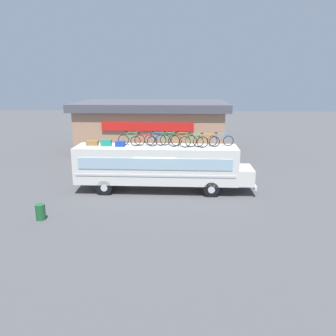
# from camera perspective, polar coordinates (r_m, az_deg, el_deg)

# --- Properties ---
(ground_plane) EXTENTS (120.00, 120.00, 0.00)m
(ground_plane) POSITION_cam_1_polar(r_m,az_deg,el_deg) (22.78, -1.90, -3.72)
(ground_plane) COLOR #4C4C4F
(bus) EXTENTS (11.41, 2.40, 2.94)m
(bus) POSITION_cam_1_polar(r_m,az_deg,el_deg) (22.28, -1.39, 0.54)
(bus) COLOR silver
(bus) RESTS_ON ground
(luggage_bag_1) EXTENTS (0.74, 0.42, 0.31)m
(luggage_bag_1) POSITION_cam_1_polar(r_m,az_deg,el_deg) (22.88, -12.31, 4.05)
(luggage_bag_1) COLOR olive
(luggage_bag_1) RESTS_ON bus
(luggage_bag_2) EXTENTS (0.67, 0.32, 0.40)m
(luggage_bag_2) POSITION_cam_1_polar(r_m,az_deg,el_deg) (22.48, -10.13, 4.08)
(luggage_bag_2) COLOR #1E7F66
(luggage_bag_2) RESTS_ON bus
(luggage_bag_3) EXTENTS (0.59, 0.48, 0.32)m
(luggage_bag_3) POSITION_cam_1_polar(r_m,az_deg,el_deg) (22.22, -7.85, 3.95)
(luggage_bag_3) COLOR #193899
(luggage_bag_3) RESTS_ON bus
(rooftop_bicycle_1) EXTENTS (1.75, 0.44, 0.92)m
(rooftop_bicycle_1) POSITION_cam_1_polar(r_m,az_deg,el_deg) (22.42, -6.01, 4.69)
(rooftop_bicycle_1) COLOR black
(rooftop_bicycle_1) RESTS_ON bus
(rooftop_bicycle_2) EXTENTS (1.71, 0.44, 0.86)m
(rooftop_bicycle_2) POSITION_cam_1_polar(r_m,az_deg,el_deg) (22.05, -4.01, 4.51)
(rooftop_bicycle_2) COLOR black
(rooftop_bicycle_2) RESTS_ON bus
(rooftop_bicycle_3) EXTENTS (1.70, 0.44, 0.91)m
(rooftop_bicycle_3) POSITION_cam_1_polar(r_m,az_deg,el_deg) (22.36, -1.76, 4.72)
(rooftop_bicycle_3) COLOR black
(rooftop_bicycle_3) RESTS_ON bus
(rooftop_bicycle_4) EXTENTS (1.70, 0.44, 0.94)m
(rooftop_bicycle_4) POSITION_cam_1_polar(r_m,az_deg,el_deg) (22.15, 0.08, 4.66)
(rooftop_bicycle_4) COLOR black
(rooftop_bicycle_4) RESTS_ON bus
(rooftop_bicycle_5) EXTENTS (1.81, 0.44, 0.98)m
(rooftop_bicycle_5) POSITION_cam_1_polar(r_m,az_deg,el_deg) (21.82, 2.37, 4.54)
(rooftop_bicycle_5) COLOR black
(rooftop_bicycle_5) RESTS_ON bus
(rooftop_bicycle_6) EXTENTS (1.79, 0.44, 0.94)m
(rooftop_bicycle_6) POSITION_cam_1_polar(r_m,az_deg,el_deg) (21.59, 4.23, 4.37)
(rooftop_bicycle_6) COLOR black
(rooftop_bicycle_6) RESTS_ON bus
(rooftop_bicycle_7) EXTENTS (1.68, 0.44, 0.89)m
(rooftop_bicycle_7) POSITION_cam_1_polar(r_m,az_deg,el_deg) (21.92, 6.30, 4.43)
(rooftop_bicycle_7) COLOR black
(rooftop_bicycle_7) RESTS_ON bus
(rooftop_bicycle_8) EXTENTS (1.68, 0.44, 0.88)m
(rooftop_bicycle_8) POSITION_cam_1_polar(r_m,az_deg,el_deg) (22.37, 8.57, 4.54)
(rooftop_bicycle_8) COLOR black
(rooftop_bicycle_8) RESTS_ON bus
(roadside_building) EXTENTS (14.75, 9.67, 4.91)m
(roadside_building) POSITION_cam_1_polar(r_m,az_deg,el_deg) (35.53, -2.55, 6.95)
(roadside_building) COLOR tan
(roadside_building) RESTS_ON ground
(trash_bin) EXTENTS (0.49, 0.49, 0.83)m
(trash_bin) POSITION_cam_1_polar(r_m,az_deg,el_deg) (19.22, -20.21, -6.80)
(trash_bin) COLOR #1E592D
(trash_bin) RESTS_ON ground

